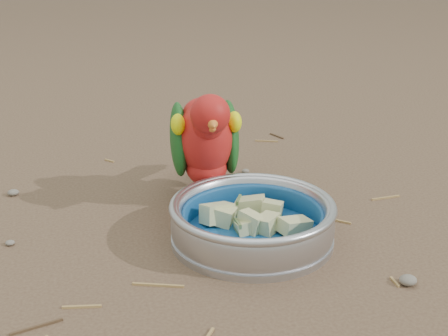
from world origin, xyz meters
name	(u,v)px	position (x,y,z in m)	size (l,w,h in m)	color
ground	(174,249)	(0.00, 0.00, 0.00)	(60.00, 60.00, 0.00)	brown
food_bowl	(252,236)	(0.11, -0.01, 0.01)	(0.24, 0.24, 0.02)	#B2B2BA
bowl_wall	(252,217)	(0.11, -0.01, 0.04)	(0.24, 0.24, 0.04)	#B2B2BA
fruit_wedges	(252,222)	(0.11, -0.01, 0.03)	(0.14, 0.14, 0.03)	#C7C583
lory_parrot	(206,148)	(0.09, 0.15, 0.10)	(0.11, 0.23, 0.19)	#B01816
ground_debris	(189,225)	(0.04, 0.06, 0.00)	(0.90, 0.80, 0.01)	#A07C46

